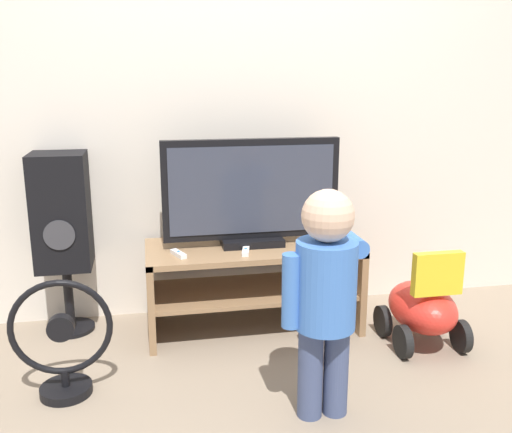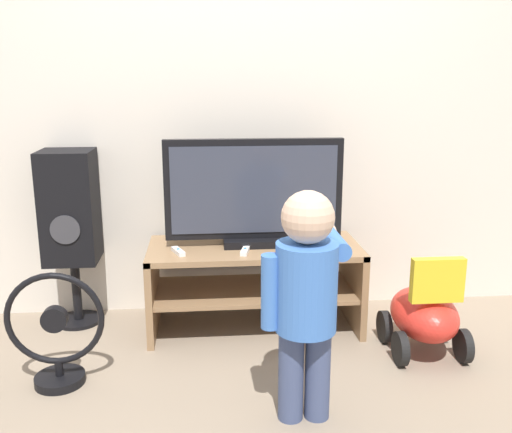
{
  "view_description": "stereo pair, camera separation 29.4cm",
  "coord_description": "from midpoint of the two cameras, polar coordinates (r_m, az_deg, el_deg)",
  "views": [
    {
      "loc": [
        -0.55,
        -2.65,
        1.37
      ],
      "look_at": [
        0.0,
        0.15,
        0.66
      ],
      "focal_mm": 40.0,
      "sensor_mm": 36.0,
      "label": 1
    },
    {
      "loc": [
        -0.26,
        -2.7,
        1.37
      ],
      "look_at": [
        0.0,
        0.15,
        0.66
      ],
      "focal_mm": 40.0,
      "sensor_mm": 36.0,
      "label": 2
    }
  ],
  "objects": [
    {
      "name": "speaker_tower",
      "position": [
        3.21,
        -15.64,
        0.47
      ],
      "size": [
        0.28,
        0.29,
        0.98
      ],
      "color": "black",
      "rests_on": "ground_plane"
    },
    {
      "name": "tv_stand",
      "position": [
        3.14,
        2.53,
        -5.71
      ],
      "size": [
        1.15,
        0.51,
        0.47
      ],
      "color": "#93704C",
      "rests_on": "ground_plane"
    },
    {
      "name": "ground_plane",
      "position": [
        3.03,
        3.12,
        -12.91
      ],
      "size": [
        16.0,
        16.0,
        0.0
      ],
      "primitive_type": "plane",
      "color": "gray"
    },
    {
      "name": "remote_secondary",
      "position": [
        2.96,
        1.75,
        -3.48
      ],
      "size": [
        0.06,
        0.13,
        0.03
      ],
      "color": "white",
      "rests_on": "tv_stand"
    },
    {
      "name": "television",
      "position": [
        3.04,
        2.56,
        2.27
      ],
      "size": [
        0.95,
        0.2,
        0.58
      ],
      "color": "black",
      "rests_on": "tv_stand"
    },
    {
      "name": "child",
      "position": [
        2.26,
        8.81,
        -7.15
      ],
      "size": [
        0.36,
        0.53,
        0.95
      ],
      "color": "#3F4C72",
      "rests_on": "ground_plane"
    },
    {
      "name": "wall_back",
      "position": [
        3.29,
        1.92,
        12.74
      ],
      "size": [
        10.0,
        0.06,
        2.6
      ],
      "color": "silver",
      "rests_on": "ground_plane"
    },
    {
      "name": "floor_fan",
      "position": [
        2.7,
        -16.43,
        -11.36
      ],
      "size": [
        0.44,
        0.23,
        0.53
      ],
      "color": "black",
      "rests_on": "ground_plane"
    },
    {
      "name": "remote_primary",
      "position": [
        2.96,
        -4.98,
        -3.54
      ],
      "size": [
        0.08,
        0.13,
        0.03
      ],
      "color": "white",
      "rests_on": "tv_stand"
    },
    {
      "name": "game_console",
      "position": [
        3.11,
        10.49,
        -2.59
      ],
      "size": [
        0.05,
        0.16,
        0.05
      ],
      "color": "white",
      "rests_on": "tv_stand"
    },
    {
      "name": "ride_on_toy",
      "position": [
        3.05,
        19.23,
        -9.27
      ],
      "size": [
        0.36,
        0.46,
        0.54
      ],
      "color": "red",
      "rests_on": "ground_plane"
    }
  ]
}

